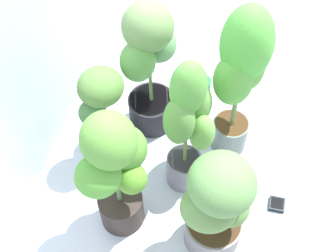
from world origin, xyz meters
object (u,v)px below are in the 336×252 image
object	(u,v)px
potted_plant_back_center	(103,111)
potted_plant_back_left	(115,169)
nutrient_bottle	(202,93)
hygrometer_box	(277,204)
potted_plant_front_right	(241,73)
potted_plant_front_left	(218,203)
potted_plant_center	(188,126)
potted_plant_back_right	(150,66)

from	to	relation	value
potted_plant_back_center	potted_plant_back_left	bearing A→B (deg)	-145.64
potted_plant_back_left	nutrient_bottle	bearing A→B (deg)	-9.60
potted_plant_back_center	hygrometer_box	size ratio (longest dim) A/B	7.06
potted_plant_back_left	potted_plant_front_right	size ratio (longest dim) A/B	0.84
hygrometer_box	potted_plant_front_left	bearing A→B (deg)	-50.15
potted_plant_center	potted_plant_front_left	world-z (taller)	potted_plant_center
potted_plant_front_right	hygrometer_box	bearing A→B (deg)	-129.47
potted_plant_center	hygrometer_box	world-z (taller)	potted_plant_center
potted_plant_back_center	nutrient_bottle	bearing A→B (deg)	-36.92
potted_plant_back_center	nutrient_bottle	distance (m)	0.68
nutrient_bottle	potted_plant_center	bearing A→B (deg)	-171.42
potted_plant_center	nutrient_bottle	bearing A→B (deg)	8.58
potted_plant_back_center	nutrient_bottle	size ratio (longest dim) A/B	2.55
potted_plant_back_center	potted_plant_front_left	xyz separation A→B (m)	(-0.30, -0.69, 0.01)
potted_plant_back_right	nutrient_bottle	xyz separation A→B (m)	(0.21, -0.24, -0.34)
hygrometer_box	nutrient_bottle	xyz separation A→B (m)	(0.51, 0.58, 0.10)
potted_plant_back_right	potted_plant_back_left	distance (m)	0.64
potted_plant_back_right	nutrient_bottle	bearing A→B (deg)	-48.82
potted_plant_back_left	potted_plant_front_right	distance (m)	0.74
potted_plant_back_right	potted_plant_center	distance (m)	0.44
potted_plant_back_left	potted_plant_center	xyz separation A→B (m)	(0.33, -0.22, 0.00)
potted_plant_back_left	potted_plant_back_center	xyz separation A→B (m)	(0.34, 0.23, -0.10)
potted_plant_back_left	nutrient_bottle	world-z (taller)	potted_plant_back_left
potted_plant_front_left	hygrometer_box	size ratio (longest dim) A/B	7.43
nutrient_bottle	potted_plant_front_right	bearing A→B (deg)	-133.15
potted_plant_center	potted_plant_front_right	xyz separation A→B (m)	(0.30, -0.16, 0.12)
potted_plant_back_right	potted_plant_front_right	bearing A→B (deg)	-91.35
nutrient_bottle	potted_plant_back_right	bearing A→B (deg)	131.18
potted_plant_front_right	nutrient_bottle	distance (m)	0.58
potted_plant_back_left	nutrient_bottle	size ratio (longest dim) A/B	3.30
potted_plant_back_center	hygrometer_box	bearing A→B (deg)	-90.29
potted_plant_center	potted_plant_back_center	bearing A→B (deg)	87.97
potted_plant_center	hygrometer_box	size ratio (longest dim) A/B	9.81
potted_plant_center	potted_plant_front_left	bearing A→B (deg)	-139.97
potted_plant_back_center	hygrometer_box	world-z (taller)	potted_plant_back_center
hygrometer_box	potted_plant_center	bearing A→B (deg)	-96.24
potted_plant_front_right	hygrometer_box	world-z (taller)	potted_plant_front_right
potted_plant_front_right	nutrient_bottle	xyz separation A→B (m)	(0.22, 0.23, -0.48)
potted_plant_back_left	hygrometer_box	distance (m)	0.92
potted_plant_front_left	nutrient_bottle	xyz separation A→B (m)	(0.80, 0.31, -0.26)
potted_plant_back_left	potted_plant_back_center	world-z (taller)	potted_plant_back_left
hygrometer_box	potted_plant_back_right	bearing A→B (deg)	-117.42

